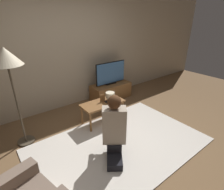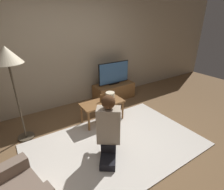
{
  "view_description": "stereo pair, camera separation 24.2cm",
  "coord_description": "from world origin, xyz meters",
  "px_view_note": "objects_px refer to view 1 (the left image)",
  "views": [
    {
      "loc": [
        -1.53,
        -1.78,
        1.97
      ],
      "look_at": [
        0.4,
        0.74,
        0.55
      ],
      "focal_mm": 28.0,
      "sensor_mm": 36.0,
      "label": 1
    },
    {
      "loc": [
        -1.33,
        -1.92,
        1.97
      ],
      "look_at": [
        0.4,
        0.74,
        0.55
      ],
      "focal_mm": 28.0,
      "sensor_mm": 36.0,
      "label": 2
    }
  ],
  "objects_px": {
    "tv": "(111,73)",
    "coffee_table": "(103,105)",
    "table_lamp": "(110,96)",
    "person_kneeling": "(114,127)",
    "floor_lamp": "(7,62)"
  },
  "relations": [
    {
      "from": "tv",
      "to": "person_kneeling",
      "type": "relative_size",
      "value": 0.85
    },
    {
      "from": "tv",
      "to": "person_kneeling",
      "type": "height_order",
      "value": "person_kneeling"
    },
    {
      "from": "coffee_table",
      "to": "table_lamp",
      "type": "distance_m",
      "value": 0.24
    },
    {
      "from": "floor_lamp",
      "to": "person_kneeling",
      "type": "xyz_separation_m",
      "value": [
        1.01,
        -1.17,
        -0.88
      ]
    },
    {
      "from": "tv",
      "to": "person_kneeling",
      "type": "distance_m",
      "value": 2.11
    },
    {
      "from": "tv",
      "to": "coffee_table",
      "type": "bearing_deg",
      "value": -135.1
    },
    {
      "from": "person_kneeling",
      "to": "tv",
      "type": "bearing_deg",
      "value": -89.95
    },
    {
      "from": "tv",
      "to": "coffee_table",
      "type": "height_order",
      "value": "tv"
    },
    {
      "from": "table_lamp",
      "to": "tv",
      "type": "bearing_deg",
      "value": 52.28
    },
    {
      "from": "tv",
      "to": "coffee_table",
      "type": "xyz_separation_m",
      "value": [
        -0.82,
        -0.81,
        -0.31
      ]
    },
    {
      "from": "tv",
      "to": "person_kneeling",
      "type": "xyz_separation_m",
      "value": [
        -1.23,
        -1.7,
        -0.17
      ]
    },
    {
      "from": "table_lamp",
      "to": "floor_lamp",
      "type": "bearing_deg",
      "value": 169.74
    },
    {
      "from": "floor_lamp",
      "to": "table_lamp",
      "type": "xyz_separation_m",
      "value": [
        1.6,
        -0.29,
        -0.85
      ]
    },
    {
      "from": "floor_lamp",
      "to": "table_lamp",
      "type": "distance_m",
      "value": 1.83
    },
    {
      "from": "floor_lamp",
      "to": "table_lamp",
      "type": "relative_size",
      "value": 8.9
    }
  ]
}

